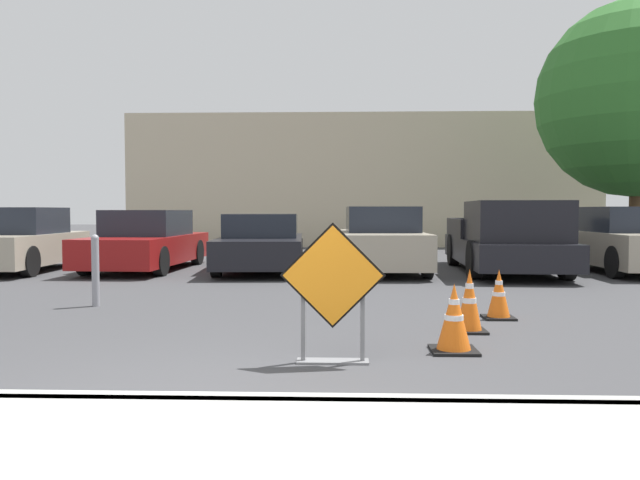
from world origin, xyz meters
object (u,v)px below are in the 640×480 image
at_px(traffic_cone_second, 469,301).
at_px(bollard_nearest, 95,269).
at_px(parked_car_second, 20,242).
at_px(road_closed_sign, 333,289).
at_px(traffic_cone_third, 499,295).
at_px(parked_car_fourth, 262,244).
at_px(pickup_truck, 507,241).
at_px(parked_car_fifth, 382,242).
at_px(parked_car_third, 147,242).
at_px(traffic_cone_nearest, 454,319).
at_px(parked_car_sixth, 629,242).

distance_m(traffic_cone_second, bollard_nearest, 5.45).
height_order(parked_car_second, bollard_nearest, parked_car_second).
xyz_separation_m(road_closed_sign, traffic_cone_second, (1.57, 1.56, -0.34)).
relative_size(traffic_cone_third, parked_car_fourth, 0.14).
bearing_deg(bollard_nearest, pickup_truck, 34.58).
height_order(traffic_cone_second, parked_car_fifth, parked_car_fifth).
height_order(traffic_cone_third, bollard_nearest, bollard_nearest).
bearing_deg(parked_car_fifth, parked_car_third, -6.83).
relative_size(traffic_cone_nearest, traffic_cone_third, 1.06).
distance_m(parked_car_fourth, pickup_truck, 5.63).
bearing_deg(parked_car_third, parked_car_fifth, 177.28).
bearing_deg(bollard_nearest, traffic_cone_second, -19.16).
xyz_separation_m(traffic_cone_second, pickup_truck, (2.23, 6.87, 0.38)).
height_order(parked_car_second, parked_car_fifth, parked_car_fifth).
distance_m(parked_car_fourth, parked_car_sixth, 8.45).
xyz_separation_m(parked_car_fourth, bollard_nearest, (-1.76, -5.54, -0.07)).
bearing_deg(traffic_cone_nearest, pickup_truck, 71.83).
bearing_deg(parked_car_fourth, traffic_cone_second, 111.31).
distance_m(road_closed_sign, parked_car_sixth, 10.93).
distance_m(parked_car_second, parked_car_fourth, 5.64).
bearing_deg(parked_car_fifth, traffic_cone_nearest, 89.78).
xyz_separation_m(traffic_cone_nearest, pickup_truck, (2.59, 7.91, 0.40)).
relative_size(road_closed_sign, bollard_nearest, 1.23).
xyz_separation_m(traffic_cone_third, parked_car_fourth, (-3.95, 6.40, 0.32)).
height_order(parked_car_second, parked_car_fourth, parked_car_second).
height_order(road_closed_sign, pickup_truck, pickup_truck).
bearing_deg(road_closed_sign, parked_car_third, 116.91).
bearing_deg(traffic_cone_third, parked_car_fourth, 121.68).
height_order(traffic_cone_third, parked_car_fourth, parked_car_fourth).
height_order(parked_car_fifth, bollard_nearest, parked_car_fifth).
bearing_deg(road_closed_sign, traffic_cone_nearest, 23.57).
bearing_deg(pickup_truck, parked_car_fifth, -0.58).
bearing_deg(traffic_cone_nearest, parked_car_second, 137.14).
bearing_deg(parked_car_third, parked_car_sixth, -179.68).
distance_m(traffic_cone_nearest, parked_car_sixth, 9.80).
height_order(road_closed_sign, parked_car_fourth, parked_car_fourth).
height_order(parked_car_fourth, parked_car_sixth, parked_car_sixth).
relative_size(traffic_cone_nearest, parked_car_fifth, 0.17).
distance_m(pickup_truck, parked_car_sixth, 2.84).
distance_m(traffic_cone_second, pickup_truck, 7.23).
xyz_separation_m(traffic_cone_second, parked_car_fourth, (-3.38, 7.32, 0.27)).
xyz_separation_m(traffic_cone_nearest, traffic_cone_second, (0.36, 1.03, 0.03)).
relative_size(traffic_cone_third, parked_car_sixth, 0.16).
xyz_separation_m(parked_car_second, parked_car_third, (2.82, 0.55, -0.03)).
bearing_deg(traffic_cone_second, parked_car_fourth, 114.79).
distance_m(traffic_cone_nearest, parked_car_second, 11.80).
distance_m(parked_car_fifth, parked_car_sixth, 5.63).
relative_size(traffic_cone_second, parked_car_sixth, 0.18).
relative_size(traffic_cone_second, parked_car_fourth, 0.16).
distance_m(road_closed_sign, parked_car_second, 11.33).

